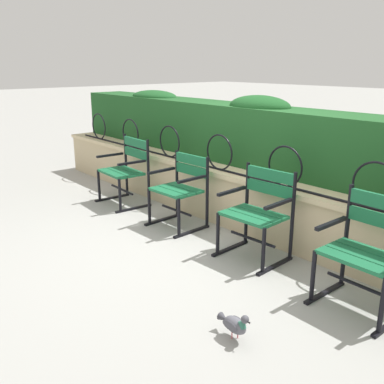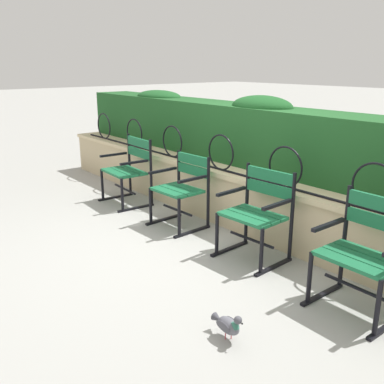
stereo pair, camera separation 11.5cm
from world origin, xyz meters
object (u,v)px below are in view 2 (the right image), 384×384
park_chair_leftmost (129,169)px  park_chair_rightmost (365,252)px  park_chair_centre_left (182,188)px  park_chair_centre_right (258,212)px  pigeon_near_chairs (228,325)px

park_chair_leftmost → park_chair_rightmost: bearing=-0.3°
park_chair_centre_left → park_chair_centre_right: (1.14, 0.03, 0.01)m
park_chair_centre_left → park_chair_rightmost: park_chair_rightmost is taller
park_chair_leftmost → pigeon_near_chairs: park_chair_leftmost is taller
park_chair_leftmost → park_chair_centre_right: size_ratio=1.02×
park_chair_leftmost → park_chair_centre_right: bearing=1.3°
park_chair_leftmost → pigeon_near_chairs: bearing=-19.4°
park_chair_rightmost → park_chair_leftmost: bearing=179.7°
park_chair_centre_right → park_chair_centre_left: bearing=-178.5°
park_chair_rightmost → pigeon_near_chairs: 1.18m
park_chair_leftmost → park_chair_centre_left: bearing=1.1°
park_chair_centre_left → park_chair_leftmost: bearing=-178.9°
park_chair_centre_right → pigeon_near_chairs: (0.80, -1.14, -0.35)m
park_chair_centre_right → park_chair_rightmost: park_chair_rightmost is taller
pigeon_near_chairs → park_chair_centre_left: bearing=150.3°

